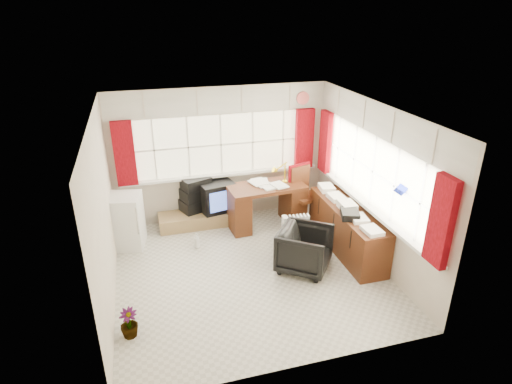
{
  "coord_description": "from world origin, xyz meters",
  "views": [
    {
      "loc": [
        -1.42,
        -5.41,
        3.82
      ],
      "look_at": [
        0.26,
        0.55,
        1.08
      ],
      "focal_mm": 30.0,
      "sensor_mm": 36.0,
      "label": 1
    }
  ],
  "objects_px": {
    "desk_lamp": "(285,168)",
    "crt_tv": "(216,196)",
    "mini_fridge": "(126,221)",
    "radiator": "(297,235)",
    "credenza": "(347,228)",
    "tv_bench": "(197,219)",
    "desk": "(266,203)",
    "task_chair": "(302,192)",
    "office_chair": "(305,249)"
  },
  "relations": [
    {
      "from": "radiator",
      "to": "tv_bench",
      "type": "distance_m",
      "value": 1.96
    },
    {
      "from": "crt_tv",
      "to": "tv_bench",
      "type": "bearing_deg",
      "value": -168.7
    },
    {
      "from": "office_chair",
      "to": "task_chair",
      "type": "bearing_deg",
      "value": 17.61
    },
    {
      "from": "credenza",
      "to": "mini_fridge",
      "type": "bearing_deg",
      "value": 162.44
    },
    {
      "from": "desk",
      "to": "desk_lamp",
      "type": "height_order",
      "value": "desk_lamp"
    },
    {
      "from": "office_chair",
      "to": "crt_tv",
      "type": "bearing_deg",
      "value": 64.22
    },
    {
      "from": "task_chair",
      "to": "crt_tv",
      "type": "relative_size",
      "value": 1.56
    },
    {
      "from": "mini_fridge",
      "to": "desk_lamp",
      "type": "bearing_deg",
      "value": 3.03
    },
    {
      "from": "task_chair",
      "to": "credenza",
      "type": "distance_m",
      "value": 1.24
    },
    {
      "from": "office_chair",
      "to": "radiator",
      "type": "relative_size",
      "value": 1.26
    },
    {
      "from": "radiator",
      "to": "crt_tv",
      "type": "xyz_separation_m",
      "value": [
        -1.12,
        1.34,
        0.28
      ]
    },
    {
      "from": "task_chair",
      "to": "office_chair",
      "type": "height_order",
      "value": "task_chair"
    },
    {
      "from": "tv_bench",
      "to": "desk_lamp",
      "type": "bearing_deg",
      "value": -8.81
    },
    {
      "from": "tv_bench",
      "to": "crt_tv",
      "type": "relative_size",
      "value": 1.96
    },
    {
      "from": "desk_lamp",
      "to": "office_chair",
      "type": "height_order",
      "value": "desk_lamp"
    },
    {
      "from": "tv_bench",
      "to": "mini_fridge",
      "type": "relative_size",
      "value": 1.51
    },
    {
      "from": "desk_lamp",
      "to": "mini_fridge",
      "type": "relative_size",
      "value": 0.43
    },
    {
      "from": "desk_lamp",
      "to": "radiator",
      "type": "height_order",
      "value": "desk_lamp"
    },
    {
      "from": "mini_fridge",
      "to": "tv_bench",
      "type": "bearing_deg",
      "value": 17.89
    },
    {
      "from": "desk",
      "to": "office_chair",
      "type": "distance_m",
      "value": 1.56
    },
    {
      "from": "desk_lamp",
      "to": "office_chair",
      "type": "bearing_deg",
      "value": -98.09
    },
    {
      "from": "radiator",
      "to": "credenza",
      "type": "distance_m",
      "value": 0.83
    },
    {
      "from": "office_chair",
      "to": "credenza",
      "type": "bearing_deg",
      "value": -30.54
    },
    {
      "from": "desk",
      "to": "mini_fridge",
      "type": "xyz_separation_m",
      "value": [
        -2.49,
        -0.06,
        0.02
      ]
    },
    {
      "from": "desk_lamp",
      "to": "crt_tv",
      "type": "distance_m",
      "value": 1.39
    },
    {
      "from": "radiator",
      "to": "desk",
      "type": "bearing_deg",
      "value": 105.75
    },
    {
      "from": "credenza",
      "to": "mini_fridge",
      "type": "relative_size",
      "value": 2.16
    },
    {
      "from": "desk",
      "to": "radiator",
      "type": "bearing_deg",
      "value": -74.25
    },
    {
      "from": "office_chair",
      "to": "credenza",
      "type": "distance_m",
      "value": 0.96
    },
    {
      "from": "office_chair",
      "to": "mini_fridge",
      "type": "distance_m",
      "value": 3.03
    },
    {
      "from": "desk_lamp",
      "to": "task_chair",
      "type": "bearing_deg",
      "value": -16.86
    },
    {
      "from": "office_chair",
      "to": "tv_bench",
      "type": "distance_m",
      "value": 2.35
    },
    {
      "from": "task_chair",
      "to": "credenza",
      "type": "relative_size",
      "value": 0.56
    },
    {
      "from": "tv_bench",
      "to": "credenza",
      "type": "bearing_deg",
      "value": -33.71
    },
    {
      "from": "radiator",
      "to": "task_chair",
      "type": "bearing_deg",
      "value": 64.75
    },
    {
      "from": "desk",
      "to": "office_chair",
      "type": "bearing_deg",
      "value": -84.53
    },
    {
      "from": "office_chair",
      "to": "crt_tv",
      "type": "height_order",
      "value": "crt_tv"
    },
    {
      "from": "radiator",
      "to": "tv_bench",
      "type": "height_order",
      "value": "radiator"
    },
    {
      "from": "mini_fridge",
      "to": "radiator",
      "type": "bearing_deg",
      "value": -17.32
    },
    {
      "from": "desk",
      "to": "desk_lamp",
      "type": "bearing_deg",
      "value": 12.98
    },
    {
      "from": "desk",
      "to": "credenza",
      "type": "xyz_separation_m",
      "value": [
        1.04,
        -1.18,
        -0.05
      ]
    },
    {
      "from": "credenza",
      "to": "crt_tv",
      "type": "distance_m",
      "value": 2.48
    },
    {
      "from": "task_chair",
      "to": "crt_tv",
      "type": "height_order",
      "value": "task_chair"
    },
    {
      "from": "tv_bench",
      "to": "crt_tv",
      "type": "height_order",
      "value": "crt_tv"
    },
    {
      "from": "task_chair",
      "to": "mini_fridge",
      "type": "xyz_separation_m",
      "value": [
        -3.18,
        -0.06,
        -0.13
      ]
    },
    {
      "from": "tv_bench",
      "to": "radiator",
      "type": "bearing_deg",
      "value": -40.04
    },
    {
      "from": "tv_bench",
      "to": "desk",
      "type": "bearing_deg",
      "value": -15.28
    },
    {
      "from": "radiator",
      "to": "mini_fridge",
      "type": "height_order",
      "value": "mini_fridge"
    },
    {
      "from": "credenza",
      "to": "crt_tv",
      "type": "bearing_deg",
      "value": 139.91
    },
    {
      "from": "desk_lamp",
      "to": "radiator",
      "type": "bearing_deg",
      "value": -96.79
    }
  ]
}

